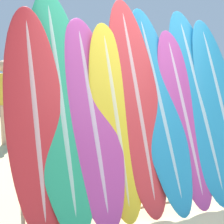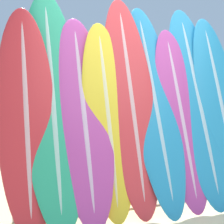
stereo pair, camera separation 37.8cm
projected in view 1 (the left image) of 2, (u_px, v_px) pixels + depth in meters
The scene contains 12 objects.
ocean_water at pixel (1, 80), 37.02m from camera, with size 120.00×60.00×0.01m.
surfboard_rack at pixel (140, 162), 3.34m from camera, with size 2.51×0.04×0.90m.
surfboard_slot_0 at pixel (35, 114), 2.90m from camera, with size 0.55×0.98×2.12m.
surfboard_slot_1 at pixel (60, 101), 3.05m from camera, with size 0.60×1.23×2.34m.
surfboard_slot_2 at pixel (92, 115), 3.10m from camera, with size 0.57×1.07×2.05m.
surfboard_slot_3 at pixel (115, 117), 3.18m from camera, with size 0.51×0.84×1.99m.
surfboard_slot_4 at pixel (137, 101), 3.31m from camera, with size 0.53×1.01×2.28m.
surfboard_slot_5 at pixel (159, 103), 3.43m from camera, with size 0.53×1.17×2.22m.
surfboard_slot_6 at pixel (184, 114), 3.49m from camera, with size 0.50×0.92×1.94m.
surfboard_slot_7 at pixel (199, 101), 3.63m from camera, with size 0.58×1.09×2.21m.
surfboard_slot_8 at pixel (219, 105), 3.69m from camera, with size 0.54×0.95×2.10m.
person_near_water at pixel (5, 99), 6.03m from camera, with size 0.26×0.28×1.62m.
Camera 1 is at (-1.79, -2.27, 1.50)m, focal length 50.00 mm.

